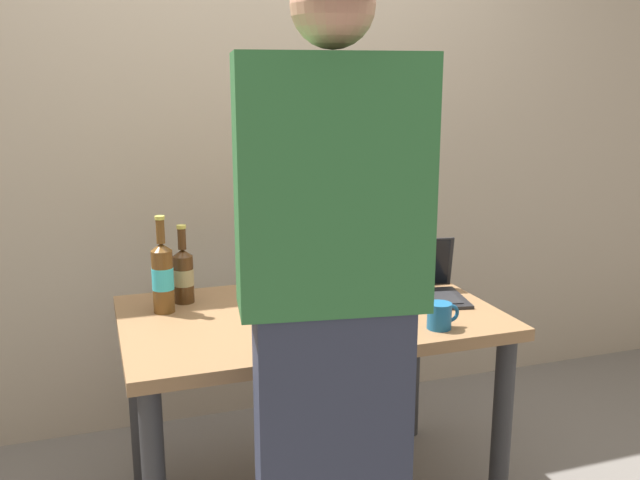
{
  "coord_description": "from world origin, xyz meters",
  "views": [
    {
      "loc": [
        -0.69,
        -2.13,
        1.51
      ],
      "look_at": [
        0.04,
        0.0,
        0.99
      ],
      "focal_mm": 38.44,
      "sensor_mm": 36.0,
      "label": 1
    }
  ],
  "objects": [
    {
      "name": "back_wall",
      "position": [
        0.0,
        0.84,
        1.3
      ],
      "size": [
        6.0,
        0.1,
        2.6
      ],
      "primitive_type": "cube",
      "color": "tan",
      "rests_on": "ground"
    },
    {
      "name": "person_figure",
      "position": [
        -0.14,
        -0.61,
        0.91
      ],
      "size": [
        0.48,
        0.31,
        1.8
      ],
      "color": "#2D3347",
      "rests_on": "ground"
    },
    {
      "name": "desk",
      "position": [
        0.0,
        0.0,
        0.63
      ],
      "size": [
        1.27,
        0.79,
        0.74
      ],
      "color": "olive",
      "rests_on": "ground"
    },
    {
      "name": "beer_bottle_dark",
      "position": [
        -0.47,
        0.16,
        0.86
      ],
      "size": [
        0.07,
        0.07,
        0.34
      ],
      "color": "brown",
      "rests_on": "desk"
    },
    {
      "name": "coffee_mug",
      "position": [
        0.35,
        -0.29,
        0.78
      ],
      "size": [
        0.11,
        0.08,
        0.08
      ],
      "color": "#19598C",
      "rests_on": "desk"
    },
    {
      "name": "laptop",
      "position": [
        0.41,
        0.03,
        0.78
      ],
      "size": [
        0.39,
        0.33,
        0.2
      ],
      "color": "black",
      "rests_on": "desk"
    },
    {
      "name": "beer_bottle_brown",
      "position": [
        -0.39,
        0.24,
        0.84
      ],
      "size": [
        0.07,
        0.07,
        0.28
      ],
      "color": "#472B14",
      "rests_on": "desk"
    }
  ]
}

